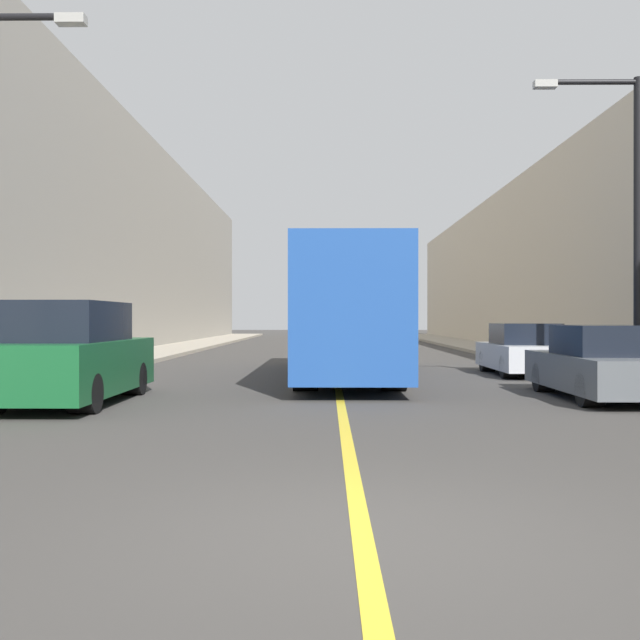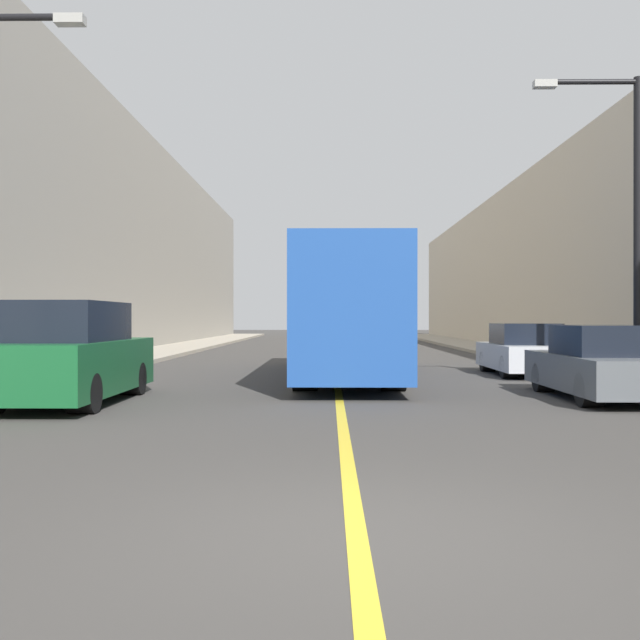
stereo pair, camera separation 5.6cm
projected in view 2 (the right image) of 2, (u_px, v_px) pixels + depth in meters
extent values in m
plane|color=#3F3D3A|center=(357.00, 536.00, 5.48)|extent=(200.00, 200.00, 0.00)
cube|color=#A89E8C|center=(168.00, 351.00, 35.57)|extent=(2.96, 72.00, 0.15)
cube|color=#A89E8C|center=(499.00, 351.00, 35.38)|extent=(2.96, 72.00, 0.15)
cube|color=gray|center=(95.00, 236.00, 35.60)|extent=(4.00, 72.00, 11.05)
cube|color=beige|center=(573.00, 260.00, 35.33)|extent=(4.00, 72.00, 8.77)
cube|color=gold|center=(333.00, 352.00, 35.48)|extent=(0.16, 72.00, 0.01)
cube|color=#1E4793|center=(345.00, 311.00, 20.14)|extent=(2.48, 11.86, 3.03)
cube|color=black|center=(352.00, 280.00, 14.24)|extent=(2.11, 0.04, 1.37)
cylinder|color=black|center=(305.00, 370.00, 16.48)|extent=(0.55, 0.94, 0.94)
cylinder|color=black|center=(393.00, 370.00, 16.46)|extent=(0.55, 0.94, 0.94)
cylinder|color=black|center=(312.00, 354.00, 23.84)|extent=(0.55, 0.94, 0.94)
cylinder|color=black|center=(373.00, 354.00, 23.81)|extent=(0.55, 0.94, 0.94)
cube|color=#145128|center=(68.00, 367.00, 14.07)|extent=(2.05, 4.99, 0.98)
cube|color=black|center=(63.00, 321.00, 13.82)|extent=(1.80, 2.75, 0.73)
cube|color=black|center=(13.00, 366.00, 11.60)|extent=(1.74, 0.04, 0.44)
cylinder|color=black|center=(83.00, 394.00, 12.51)|extent=(0.45, 0.68, 0.68)
cylinder|color=black|center=(56.00, 379.00, 15.63)|extent=(0.45, 0.68, 0.68)
cylinder|color=black|center=(132.00, 379.00, 15.61)|extent=(0.45, 0.68, 0.68)
cube|color=#51565B|center=(599.00, 372.00, 14.85)|extent=(1.76, 4.62, 0.69)
cube|color=black|center=(604.00, 340.00, 14.62)|extent=(1.55, 2.08, 0.59)
cylinder|color=black|center=(590.00, 390.00, 13.43)|extent=(0.39, 0.62, 0.62)
cylinder|color=black|center=(544.00, 378.00, 16.29)|extent=(0.39, 0.62, 0.62)
cylinder|color=black|center=(607.00, 378.00, 16.27)|extent=(0.39, 0.62, 0.62)
cube|color=silver|center=(523.00, 356.00, 21.15)|extent=(1.83, 4.27, 0.69)
cube|color=black|center=(525.00, 334.00, 20.94)|extent=(1.61, 1.92, 0.59)
cube|color=black|center=(544.00, 356.00, 19.05)|extent=(1.55, 0.04, 0.31)
cylinder|color=black|center=(509.00, 367.00, 19.84)|extent=(0.40, 0.62, 0.62)
cylinder|color=black|center=(563.00, 367.00, 19.82)|extent=(0.40, 0.62, 0.62)
cylinder|color=black|center=(488.00, 361.00, 22.49)|extent=(0.40, 0.62, 0.62)
cylinder|color=black|center=(535.00, 361.00, 22.47)|extent=(0.40, 0.62, 0.62)
cylinder|color=black|center=(9.00, 17.00, 12.74)|extent=(2.08, 0.12, 0.12)
cube|color=#999993|center=(70.00, 20.00, 12.72)|extent=(0.50, 0.24, 0.16)
cylinder|color=black|center=(638.00, 230.00, 16.65)|extent=(0.20, 0.20, 6.83)
cylinder|color=black|center=(591.00, 82.00, 16.65)|extent=(2.08, 0.12, 0.12)
cube|color=#999993|center=(545.00, 84.00, 16.67)|extent=(0.50, 0.24, 0.16)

